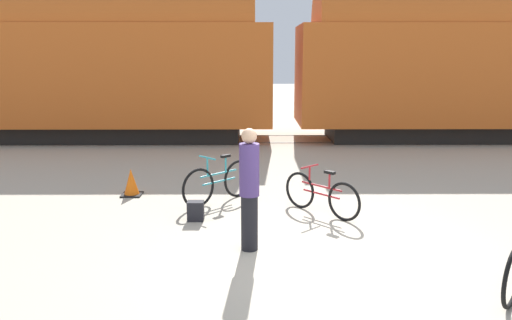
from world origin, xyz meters
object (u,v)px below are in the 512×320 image
Objects in this scene: person_in_purple at (249,189)px; backpack at (196,211)px; traffic_cone at (131,183)px; freight_train at (285,58)px; bicycle_teal at (219,182)px; bicycle_maroon at (321,194)px.

backpack is (-0.93, 1.30, -0.76)m from person_in_purple.
backpack is 2.14m from traffic_cone.
bicycle_teal is at bearing -103.38° from freight_train.
traffic_cone is (-3.67, 1.22, -0.11)m from bicycle_maroon.
traffic_cone is at bearing 161.56° from bicycle_maroon.
traffic_cone is at bearing -117.69° from freight_train.
person_in_purple reaches higher than bicycle_maroon.
bicycle_maroon is (0.17, -7.90, -2.29)m from freight_train.
freight_train reaches higher than backpack.
freight_train is 31.11× the size of person_in_purple.
backpack is (-2.20, -0.33, -0.19)m from bicycle_maroon.
person_in_purple reaches higher than traffic_cone.
backpack is at bearing -103.86° from freight_train.
freight_train reaches higher than bicycle_teal.
freight_train is 164.72× the size of backpack.
freight_train is 8.22m from bicycle_maroon.
backpack is (-0.33, -1.09, -0.22)m from bicycle_teal.
backpack is 0.62× the size of traffic_cone.
bicycle_teal is at bearing 157.91° from bicycle_maroon.
bicycle_maroon is 3.87m from traffic_cone.
bicycle_maroon is 2.02m from bicycle_teal.
traffic_cone is (-3.50, -6.67, -2.40)m from freight_train.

